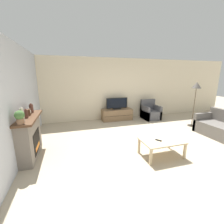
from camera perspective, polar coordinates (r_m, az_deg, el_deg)
The scene contains 15 objects.
ground_plane at distance 4.54m, azimuth 14.05°, elevation -12.00°, with size 24.00×24.00×0.00m, color tan.
wall_back at distance 6.87m, azimuth 1.86°, elevation 8.72°, with size 12.00×0.06×2.70m.
wall_left at distance 3.71m, azimuth -33.93°, elevation 2.26°, with size 0.06×12.00×2.70m.
fireplace at distance 4.18m, azimuth -28.82°, elevation -8.00°, with size 0.40×1.41×1.00m.
mantel_vase_left at distance 3.61m, azimuth -31.05°, elevation -0.88°, with size 0.07×0.07×0.31m.
mantel_vase_centre_left at distance 3.92m, azimuth -29.86°, elevation -0.49°, with size 0.07×0.07×0.21m.
mantel_vase_right at distance 4.42m, azimuth -28.41°, elevation 1.29°, with size 0.10×0.10×0.24m.
mantel_clock at distance 4.16m, azimuth -29.08°, elevation -0.01°, with size 0.08×0.11×0.15m.
potted_plant at distance 3.44m, azimuth -31.75°, elevation -1.51°, with size 0.18×0.18×0.28m.
tv_stand at distance 6.72m, azimuth 1.87°, elevation -0.95°, with size 1.35×0.52×0.49m.
tv at distance 6.61m, azimuth 1.90°, elevation 3.09°, with size 0.97×0.18×0.51m.
armchair at distance 7.11m, azimuth 14.35°, elevation -0.23°, with size 0.70×0.76×0.87m.
coffee_table at distance 3.90m, azimuth 18.37°, elevation -10.78°, with size 0.99×0.65×0.42m.
remote at distance 3.82m, azimuth 17.29°, elevation -10.24°, with size 0.11×0.15×0.02m.
floor_lamp at distance 6.50m, azimuth 29.45°, elevation 7.89°, with size 0.34×0.34×1.70m.
Camera 1 is at (-2.17, -3.49, 1.93)m, focal length 24.00 mm.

